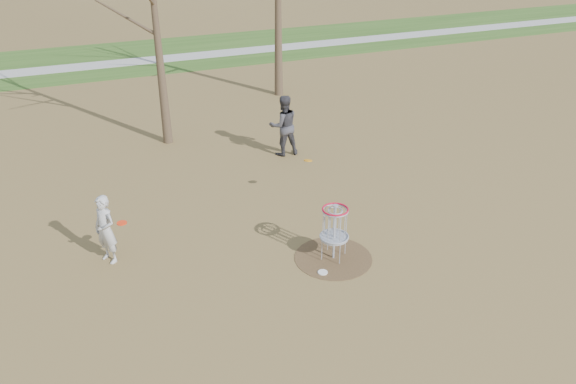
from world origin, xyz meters
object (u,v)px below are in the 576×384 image
object	(u,v)px
disc_grounded	(323,272)
disc_golf_basket	(335,224)
player_standing	(105,230)
player_throwing	(284,125)

from	to	relation	value
disc_grounded	disc_golf_basket	world-z (taller)	disc_golf_basket
player_standing	disc_grounded	world-z (taller)	player_standing
player_standing	disc_golf_basket	bearing A→B (deg)	35.33
player_standing	disc_golf_basket	xyz separation A→B (m)	(4.74, -1.91, 0.10)
disc_grounded	disc_golf_basket	distance (m)	1.11
disc_golf_basket	disc_grounded	bearing A→B (deg)	-137.73
player_throwing	disc_grounded	distance (m)	6.75
disc_grounded	disc_golf_basket	xyz separation A→B (m)	(0.48, 0.44, 0.89)
player_throwing	disc_golf_basket	bearing A→B (deg)	81.51
player_throwing	disc_grounded	size ratio (longest dim) A/B	8.97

